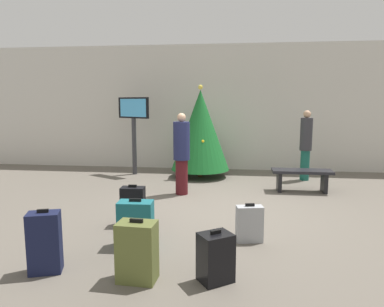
# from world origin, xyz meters

# --- Properties ---
(ground_plane) EXTENTS (16.00, 16.00, 0.00)m
(ground_plane) POSITION_xyz_m (0.00, 0.00, 0.00)
(ground_plane) COLOR #665E54
(back_wall) EXTENTS (16.00, 0.20, 3.53)m
(back_wall) POSITION_xyz_m (0.00, 3.94, 1.76)
(back_wall) COLOR beige
(back_wall) RESTS_ON ground_plane
(holiday_tree) EXTENTS (1.49, 1.49, 2.36)m
(holiday_tree) POSITION_xyz_m (-0.65, 2.71, 1.22)
(holiday_tree) COLOR #4C3319
(holiday_tree) RESTS_ON ground_plane
(flight_info_kiosk) EXTENTS (0.94, 0.55, 2.05)m
(flight_info_kiosk) POSITION_xyz_m (-2.44, 2.83, 1.47)
(flight_info_kiosk) COLOR #333338
(flight_info_kiosk) RESTS_ON ground_plane
(waiting_bench) EXTENTS (1.27, 0.44, 0.48)m
(waiting_bench) POSITION_xyz_m (1.68, 1.42, 0.35)
(waiting_bench) COLOR black
(waiting_bench) RESTS_ON ground_plane
(traveller_0) EXTENTS (0.48, 0.48, 1.70)m
(traveller_0) POSITION_xyz_m (-0.87, 0.91, 0.90)
(traveller_0) COLOR #4C1419
(traveller_0) RESTS_ON ground_plane
(traveller_1) EXTENTS (0.36, 0.36, 1.73)m
(traveller_1) POSITION_xyz_m (1.96, 2.63, 0.92)
(traveller_1) COLOR #19594C
(traveller_1) RESTS_ON ground_plane
(suitcase_0) EXTENTS (0.44, 0.42, 0.57)m
(suitcase_0) POSITION_xyz_m (0.05, -2.69, 0.27)
(suitcase_0) COLOR black
(suitcase_0) RESTS_ON ground_plane
(suitcase_1) EXTENTS (0.39, 0.24, 0.55)m
(suitcase_1) POSITION_xyz_m (0.45, -1.52, 0.25)
(suitcase_1) COLOR #9EA0A5
(suitcase_1) RESTS_ON ground_plane
(suitcase_2) EXTENTS (0.47, 0.29, 0.66)m
(suitcase_2) POSITION_xyz_m (-1.07, -1.88, 0.31)
(suitcase_2) COLOR #19606B
(suitcase_2) RESTS_ON ground_plane
(suitcase_3) EXTENTS (0.38, 0.23, 0.65)m
(suitcase_3) POSITION_xyz_m (-1.34, -1.06, 0.31)
(suitcase_3) COLOR black
(suitcase_3) RESTS_ON ground_plane
(suitcase_4) EXTENTS (0.41, 0.33, 0.74)m
(suitcase_4) POSITION_xyz_m (-1.89, -2.71, 0.35)
(suitcase_4) COLOR #141938
(suitcase_4) RESTS_ON ground_plane
(suitcase_5) EXTENTS (0.43, 0.30, 0.70)m
(suitcase_5) POSITION_xyz_m (-0.80, -2.78, 0.33)
(suitcase_5) COLOR #59602D
(suitcase_5) RESTS_ON ground_plane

